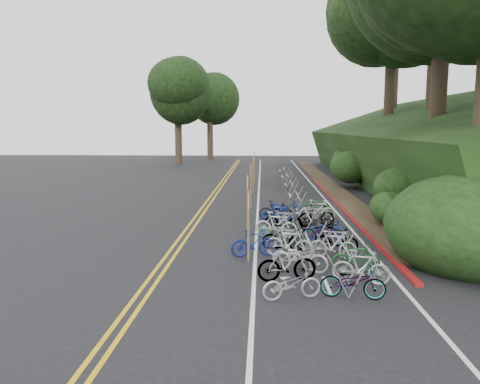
% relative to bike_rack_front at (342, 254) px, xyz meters
% --- Properties ---
extents(ground, '(120.00, 120.00, 0.00)m').
position_rel_bike_rack_front_xyz_m(ground, '(-3.53, 1.74, -0.86)').
color(ground, black).
rests_on(ground, ground).
extents(road_markings, '(7.47, 80.00, 0.01)m').
position_rel_bike_rack_front_xyz_m(road_markings, '(-2.89, 11.83, -0.85)').
color(road_markings, gold).
rests_on(road_markings, ground).
extents(red_curb, '(0.25, 28.00, 0.10)m').
position_rel_bike_rack_front_xyz_m(red_curb, '(2.17, 13.74, -0.81)').
color(red_curb, maroon).
rests_on(red_curb, ground).
extents(embankment, '(14.30, 48.14, 9.11)m').
position_rel_bike_rack_front_xyz_m(embankment, '(9.44, 20.77, 1.71)').
color(embankment, black).
rests_on(embankment, ground).
extents(tree_cluster, '(34.15, 55.46, 21.44)m').
position_rel_bike_rack_front_xyz_m(tree_cluster, '(6.23, 23.77, 12.45)').
color(tree_cluster, '#2D2319').
rests_on(tree_cluster, ground).
extents(bike_rack_front, '(1.15, 2.70, 1.20)m').
position_rel_bike_rack_front_xyz_m(bike_rack_front, '(0.00, 0.00, 0.00)').
color(bike_rack_front, gray).
rests_on(bike_rack_front, ground).
extents(bike_racks_rest, '(1.14, 23.00, 1.17)m').
position_rel_bike_rack_front_xyz_m(bike_racks_rest, '(-0.53, 14.74, -0.00)').
color(bike_racks_rest, gray).
rests_on(bike_racks_rest, ground).
extents(signpost_near, '(0.08, 0.40, 2.41)m').
position_rel_bike_rack_front_xyz_m(signpost_near, '(-2.75, 2.17, 0.52)').
color(signpost_near, brown).
rests_on(signpost_near, ground).
extents(signposts_rest, '(0.08, 18.40, 2.50)m').
position_rel_bike_rack_front_xyz_m(signposts_rest, '(-2.93, 15.74, 0.57)').
color(signposts_rest, brown).
rests_on(signposts_rest, ground).
extents(bike_front, '(0.88, 1.70, 0.98)m').
position_rel_bike_rack_front_xyz_m(bike_front, '(-2.59, 2.72, -0.37)').
color(bike_front, navy).
rests_on(bike_front, ground).
extents(bike_valet, '(3.21, 13.35, 1.07)m').
position_rel_bike_rack_front_xyz_m(bike_valet, '(-0.63, 4.51, -0.37)').
color(bike_valet, '#9E9EA3').
rests_on(bike_valet, ground).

